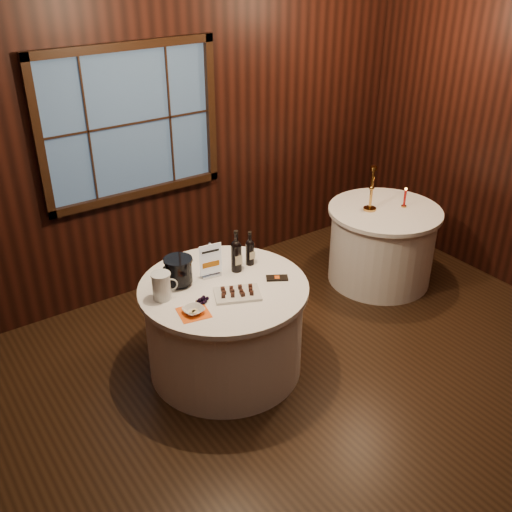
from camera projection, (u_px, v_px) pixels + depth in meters
ground at (303, 443)px, 4.12m from camera, size 6.00×6.00×0.00m
back_wall at (130, 135)px, 5.16m from camera, size 6.00×0.10×3.00m
main_table at (225, 327)px, 4.65m from camera, size 1.28×1.28×0.77m
side_table at (381, 245)px, 5.86m from camera, size 1.08×1.08×0.77m
sign_stand at (211, 265)px, 4.54m from camera, size 0.18×0.10×0.28m
port_bottle_left at (236, 254)px, 4.59m from camera, size 0.08×0.09×0.34m
port_bottle_right at (250, 250)px, 4.69m from camera, size 0.07×0.07×0.28m
ice_bucket at (179, 271)px, 4.43m from camera, size 0.22×0.22×0.22m
chocolate_plate at (237, 293)px, 4.34m from camera, size 0.39×0.34×0.05m
chocolate_box at (277, 278)px, 4.55m from camera, size 0.18×0.16×0.01m
grape_bunch at (203, 301)px, 4.24m from camera, size 0.18×0.09×0.04m
glass_pitcher at (162, 286)px, 4.26m from camera, size 0.19×0.14×0.21m
orange_napkin at (194, 313)px, 4.15m from camera, size 0.24×0.24×0.00m
cracker_bowl at (194, 310)px, 4.14m from camera, size 0.16×0.16×0.04m
brass_candlestick at (371, 195)px, 5.59m from camera, size 0.12×0.12×0.43m
red_candle at (405, 199)px, 5.69m from camera, size 0.05×0.05×0.20m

